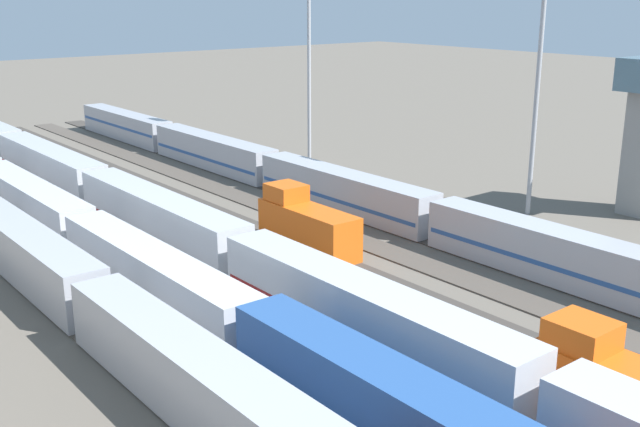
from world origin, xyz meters
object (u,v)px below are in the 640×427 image
(light_mast_0, at_px, (542,27))
(light_mast_2, at_px, (309,17))
(train_on_track_2, at_px, (271,170))
(train_on_track_7, at_px, (76,229))
(train_on_track_4, at_px, (306,226))
(train_on_track_5, at_px, (629,398))
(train_on_track_8, at_px, (21,248))
(train_on_track_6, at_px, (159,225))

(light_mast_0, xyz_separation_m, light_mast_2, (32.98, 0.89, 0.16))
(train_on_track_2, distance_m, light_mast_0, 31.37)
(train_on_track_2, distance_m, light_mast_2, 21.93)
(light_mast_0, bearing_deg, train_on_track_7, 67.84)
(train_on_track_2, xyz_separation_m, light_mast_2, (9.13, -12.39, 15.61))
(train_on_track_4, distance_m, train_on_track_5, 31.59)
(train_on_track_8, relative_size, train_on_track_2, 1.20)
(train_on_track_2, relative_size, train_on_track_5, 9.56)
(train_on_track_2, height_order, light_mast_2, light_mast_2)
(train_on_track_4, bearing_deg, train_on_track_8, 65.90)
(light_mast_0, relative_size, light_mast_2, 0.99)
(train_on_track_2, distance_m, train_on_track_4, 21.67)
(train_on_track_2, relative_size, train_on_track_4, 9.56)
(train_on_track_6, distance_m, light_mast_2, 42.00)
(train_on_track_2, xyz_separation_m, train_on_track_5, (-50.42, 15.00, 0.17))
(train_on_track_2, bearing_deg, light_mast_2, -53.62)
(train_on_track_2, bearing_deg, light_mast_0, -150.88)
(train_on_track_4, xyz_separation_m, light_mast_0, (-4.63, -23.28, 15.29))
(train_on_track_2, bearing_deg, train_on_track_4, 152.52)
(train_on_track_4, bearing_deg, light_mast_0, -101.24)
(light_mast_2, bearing_deg, train_on_track_8, 114.60)
(train_on_track_8, height_order, light_mast_2, light_mast_2)
(train_on_track_4, relative_size, train_on_track_6, 0.08)
(train_on_track_5, bearing_deg, train_on_track_8, 20.49)
(train_on_track_4, relative_size, light_mast_0, 0.36)
(train_on_track_5, xyz_separation_m, light_mast_2, (59.55, -27.39, 15.45))
(train_on_track_5, bearing_deg, light_mast_2, -24.70)
(train_on_track_6, xyz_separation_m, light_mast_2, (22.11, -32.39, 15.01))
(train_on_track_6, bearing_deg, train_on_track_4, -121.96)
(light_mast_2, bearing_deg, train_on_track_4, 141.70)
(train_on_track_7, xyz_separation_m, light_mast_2, (17.38, -37.39, 15.51))
(train_on_track_8, bearing_deg, train_on_track_7, -67.98)
(train_on_track_8, bearing_deg, light_mast_0, -107.41)
(light_mast_0, bearing_deg, train_on_track_2, 29.12)
(train_on_track_8, height_order, train_on_track_2, train_on_track_8)
(train_on_track_2, xyz_separation_m, train_on_track_4, (-19.22, 10.00, 0.17))
(train_on_track_6, height_order, light_mast_0, light_mast_0)
(train_on_track_2, bearing_deg, train_on_track_6, 122.99)
(train_on_track_5, height_order, light_mast_0, light_mast_0)
(train_on_track_8, bearing_deg, train_on_track_5, -159.51)
(train_on_track_4, height_order, train_on_track_6, same)
(train_on_track_7, bearing_deg, train_on_track_4, -126.18)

